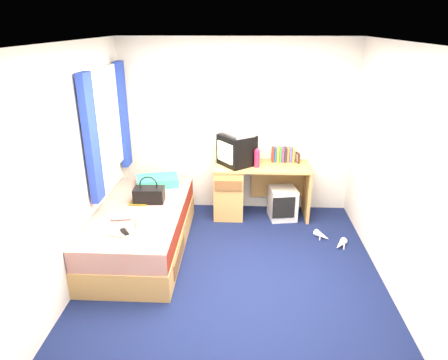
{
  "coord_description": "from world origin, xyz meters",
  "views": [
    {
      "loc": [
        0.09,
        -3.72,
        2.57
      ],
      "look_at": [
        -0.13,
        0.7,
        0.81
      ],
      "focal_mm": 32.0,
      "sensor_mm": 36.0,
      "label": 1
    }
  ],
  "objects_px": {
    "desk": "(242,188)",
    "crt_tv": "(237,150)",
    "white_heels": "(331,240)",
    "storage_cube": "(283,203)",
    "picture_frame": "(298,158)",
    "aerosol_can": "(249,157)",
    "colour_swatch_fan": "(120,236)",
    "pillow": "(158,181)",
    "water_bottle": "(122,217)",
    "vcr": "(237,132)",
    "magazine": "(140,201)",
    "handbag": "(149,194)",
    "remote_control": "(125,232)",
    "bed": "(142,229)",
    "pink_water_bottle": "(257,159)",
    "towel": "(154,218)"
  },
  "relations": [
    {
      "from": "desk",
      "to": "crt_tv",
      "type": "distance_m",
      "value": 0.56
    },
    {
      "from": "white_heels",
      "to": "storage_cube",
      "type": "bearing_deg",
      "value": 129.78
    },
    {
      "from": "crt_tv",
      "to": "desk",
      "type": "bearing_deg",
      "value": 50.74
    },
    {
      "from": "picture_frame",
      "to": "aerosol_can",
      "type": "distance_m",
      "value": 0.67
    },
    {
      "from": "storage_cube",
      "to": "colour_swatch_fan",
      "type": "bearing_deg",
      "value": -148.05
    },
    {
      "from": "pillow",
      "to": "water_bottle",
      "type": "bearing_deg",
      "value": -100.61
    },
    {
      "from": "vcr",
      "to": "magazine",
      "type": "xyz_separation_m",
      "value": [
        -1.16,
        -0.81,
        -0.66
      ]
    },
    {
      "from": "handbag",
      "to": "colour_swatch_fan",
      "type": "distance_m",
      "value": 0.85
    },
    {
      "from": "crt_tv",
      "to": "aerosol_can",
      "type": "height_order",
      "value": "crt_tv"
    },
    {
      "from": "storage_cube",
      "to": "magazine",
      "type": "relative_size",
      "value": 1.58
    },
    {
      "from": "remote_control",
      "to": "white_heels",
      "type": "distance_m",
      "value": 2.52
    },
    {
      "from": "bed",
      "to": "pillow",
      "type": "bearing_deg",
      "value": 85.22
    },
    {
      "from": "vcr",
      "to": "aerosol_can",
      "type": "bearing_deg",
      "value": 78.78
    },
    {
      "from": "pink_water_bottle",
      "to": "water_bottle",
      "type": "bearing_deg",
      "value": -141.24
    },
    {
      "from": "vcr",
      "to": "aerosol_can",
      "type": "distance_m",
      "value": 0.41
    },
    {
      "from": "picture_frame",
      "to": "white_heels",
      "type": "height_order",
      "value": "picture_frame"
    },
    {
      "from": "colour_swatch_fan",
      "to": "remote_control",
      "type": "xyz_separation_m",
      "value": [
        0.03,
        0.07,
        0.0
      ]
    },
    {
      "from": "picture_frame",
      "to": "pillow",
      "type": "bearing_deg",
      "value": 178.91
    },
    {
      "from": "pink_water_bottle",
      "to": "remote_control",
      "type": "distance_m",
      "value": 2.07
    },
    {
      "from": "pillow",
      "to": "remote_control",
      "type": "relative_size",
      "value": 3.35
    },
    {
      "from": "bed",
      "to": "picture_frame",
      "type": "bearing_deg",
      "value": 29.99
    },
    {
      "from": "picture_frame",
      "to": "remote_control",
      "type": "height_order",
      "value": "picture_frame"
    },
    {
      "from": "pink_water_bottle",
      "to": "magazine",
      "type": "bearing_deg",
      "value": -153.5
    },
    {
      "from": "desk",
      "to": "towel",
      "type": "height_order",
      "value": "desk"
    },
    {
      "from": "colour_swatch_fan",
      "to": "remote_control",
      "type": "bearing_deg",
      "value": 63.88
    },
    {
      "from": "picture_frame",
      "to": "aerosol_can",
      "type": "bearing_deg",
      "value": 170.71
    },
    {
      "from": "desk",
      "to": "aerosol_can",
      "type": "bearing_deg",
      "value": 38.82
    },
    {
      "from": "bed",
      "to": "white_heels",
      "type": "height_order",
      "value": "bed"
    },
    {
      "from": "magazine",
      "to": "water_bottle",
      "type": "xyz_separation_m",
      "value": [
        -0.07,
        -0.49,
        0.03
      ]
    },
    {
      "from": "picture_frame",
      "to": "magazine",
      "type": "distance_m",
      "value": 2.22
    },
    {
      "from": "pillow",
      "to": "pink_water_bottle",
      "type": "relative_size",
      "value": 2.36
    },
    {
      "from": "desk",
      "to": "pink_water_bottle",
      "type": "height_order",
      "value": "pink_water_bottle"
    },
    {
      "from": "storage_cube",
      "to": "vcr",
      "type": "height_order",
      "value": "vcr"
    },
    {
      "from": "bed",
      "to": "picture_frame",
      "type": "height_order",
      "value": "picture_frame"
    },
    {
      "from": "pillow",
      "to": "aerosol_can",
      "type": "relative_size",
      "value": 3.22
    },
    {
      "from": "magazine",
      "to": "towel",
      "type": "bearing_deg",
      "value": -61.39
    },
    {
      "from": "water_bottle",
      "to": "picture_frame",
      "type": "bearing_deg",
      "value": 34.48
    },
    {
      "from": "storage_cube",
      "to": "water_bottle",
      "type": "bearing_deg",
      "value": -156.31
    },
    {
      "from": "desk",
      "to": "vcr",
      "type": "xyz_separation_m",
      "value": [
        -0.07,
        0.0,
        0.8
      ]
    },
    {
      "from": "desk",
      "to": "picture_frame",
      "type": "distance_m",
      "value": 0.88
    },
    {
      "from": "vcr",
      "to": "water_bottle",
      "type": "relative_size",
      "value": 2.08
    },
    {
      "from": "pillow",
      "to": "storage_cube",
      "type": "distance_m",
      "value": 1.74
    },
    {
      "from": "aerosol_can",
      "to": "vcr",
      "type": "bearing_deg",
      "value": -156.43
    },
    {
      "from": "handbag",
      "to": "white_heels",
      "type": "height_order",
      "value": "handbag"
    },
    {
      "from": "crt_tv",
      "to": "pink_water_bottle",
      "type": "relative_size",
      "value": 2.48
    },
    {
      "from": "storage_cube",
      "to": "vcr",
      "type": "bearing_deg",
      "value": 162.73
    },
    {
      "from": "water_bottle",
      "to": "aerosol_can",
      "type": "bearing_deg",
      "value": 44.45
    },
    {
      "from": "water_bottle",
      "to": "colour_swatch_fan",
      "type": "relative_size",
      "value": 0.91
    },
    {
      "from": "colour_swatch_fan",
      "to": "white_heels",
      "type": "relative_size",
      "value": 0.51
    },
    {
      "from": "bed",
      "to": "pillow",
      "type": "distance_m",
      "value": 0.78
    }
  ]
}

